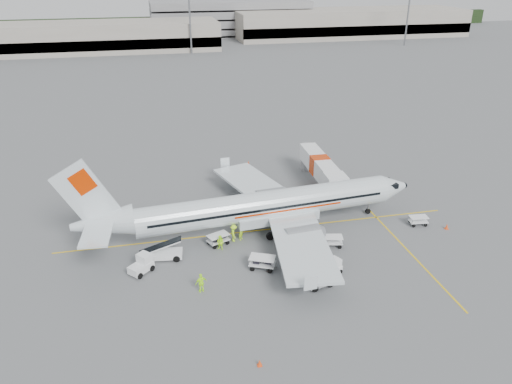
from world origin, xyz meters
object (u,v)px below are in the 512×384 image
aircraft (267,187)px  tug_fore (331,267)px  tug_aft (141,265)px  jet_bridge (319,171)px  tug_mid (319,277)px  belt_loader (162,246)px

aircraft → tug_fore: aircraft is taller
aircraft → tug_aft: size_ratio=16.07×
aircraft → jet_bridge: (9.69, 10.20, -3.16)m
tug_mid → tug_aft: (-15.98, 5.78, -0.05)m
belt_loader → tug_mid: belt_loader is taller
tug_mid → tug_fore: bearing=26.3°
tug_mid → tug_aft: bearing=146.7°
tug_aft → tug_fore: bearing=-56.6°
tug_fore → tug_aft: (-17.72, 4.34, 0.13)m
jet_bridge → aircraft: bearing=-132.0°
aircraft → tug_fore: size_ratio=18.67×
jet_bridge → tug_aft: bearing=-144.6°
belt_loader → tug_fore: (15.54, -6.42, -0.63)m
aircraft → tug_aft: 15.48m
tug_aft → jet_bridge: bearing=-9.0°
jet_bridge → tug_aft: jet_bridge is taller
aircraft → belt_loader: aircraft is taller
aircraft → belt_loader: bearing=-168.4°
jet_bridge → tug_fore: bearing=-104.5°
jet_bridge → tug_aft: 28.30m
belt_loader → tug_aft: bearing=-128.6°
aircraft → tug_aft: aircraft is taller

